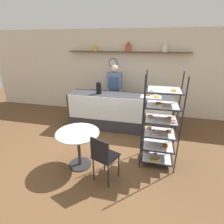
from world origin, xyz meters
TOP-DOWN VIEW (x-y plane):
  - ground_plane at (0.00, 0.00)m, footprint 14.00×14.00m
  - back_wall at (0.00, 2.66)m, footprint 10.00×0.30m
  - display_counter at (0.00, 1.39)m, footprint 2.83×0.69m
  - pastry_rack at (1.04, 0.04)m, footprint 0.67×0.53m
  - person_worker at (-0.28, 2.02)m, footprint 0.43×0.23m
  - cafe_table at (-0.46, -0.39)m, footprint 0.82×0.82m
  - cafe_chair at (0.12, -0.71)m, footprint 0.49×0.49m
  - coffee_carafe at (-0.57, 1.35)m, footprint 0.14×0.14m
  - donut_tray_counter at (0.87, 1.36)m, footprint 0.52×0.30m

SIDE VIEW (x-z plane):
  - ground_plane at x=0.00m, z-range 0.00..0.00m
  - display_counter at x=0.00m, z-range 0.00..1.01m
  - cafe_chair at x=0.12m, z-range 0.11..1.00m
  - cafe_table at x=-0.46m, z-range 0.20..0.94m
  - pastry_rack at x=1.04m, z-range -0.09..1.75m
  - person_worker at x=-0.28m, z-range 0.08..1.78m
  - donut_tray_counter at x=0.87m, z-range 1.00..1.05m
  - coffee_carafe at x=-0.57m, z-range 1.00..1.32m
  - back_wall at x=0.00m, z-range 0.02..2.72m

